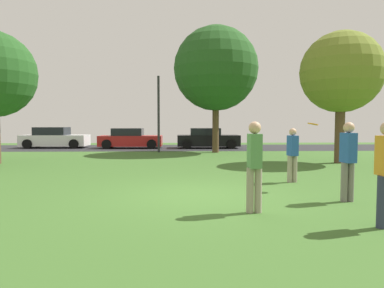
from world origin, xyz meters
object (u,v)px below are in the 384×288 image
Objects in this scene: person_bystander at (254,162)px; parked_car_black at (208,139)px; maple_tree_far at (341,73)px; person_thrower at (348,158)px; oak_tree_left at (216,69)px; parked_car_red at (130,139)px; frisbee_disc at (313,124)px; parked_car_white at (55,138)px; street_lamp_post at (159,114)px; person_catcher at (292,153)px.

person_bystander reaches higher than parked_car_black.
maple_tree_far is 8.47m from person_thrower.
maple_tree_far reaches higher than person_bystander.
person_bystander is at bearing -92.67° from oak_tree_left.
parked_car_black reaches higher than parked_car_red.
frisbee_disc is at bearing -44.36° from person_bystander.
street_lamp_post is (7.54, -3.95, 1.59)m from parked_car_white.
oak_tree_left is at bearing -2.15° from person_thrower.
person_thrower reaches higher than parked_car_white.
parked_car_white is 5.37m from parked_car_red.
street_lamp_post is (-4.56, 10.54, 1.39)m from person_catcher.
parked_car_white is (-10.90, 4.17, -4.22)m from oak_tree_left.
parked_car_black is at bearing 93.01° from oak_tree_left.
person_catcher is at bearing -64.33° from parked_car_red.
person_thrower is at bearing -72.06° from person_bystander.
parked_car_red is (-7.16, 16.53, -0.34)m from person_thrower.
person_thrower is at bearing -0.00° from person_catcher.
parked_car_white is 10.73m from parked_car_black.
parked_car_red is 5.36m from parked_car_black.
parked_car_white is (-12.51, 16.98, -0.31)m from person_thrower.
parked_car_red is at bearing 179.00° from parked_car_black.
person_catcher is 15.58m from parked_car_red.
street_lamp_post reaches higher than parked_car_red.
maple_tree_far is 18.76m from parked_car_white.
street_lamp_post is at bearing -27.66° from parked_car_white.
person_thrower is at bearing -69.13° from street_lamp_post.
person_bystander is (-2.25, -0.87, 0.01)m from person_thrower.
maple_tree_far reaches higher than parked_car_black.
parked_car_black is at bearing 176.39° from person_catcher.
oak_tree_left reaches higher than maple_tree_far.
parked_car_red is (-4.91, 17.39, -0.34)m from person_bystander.
maple_tree_far is 6.72m from person_catcher.
person_thrower is 2.41m from person_bystander.
street_lamp_post is (2.19, -3.50, 1.61)m from parked_car_red.
person_bystander is 0.40× the size of parked_car_white.
person_catcher is (-3.62, -4.79, -3.02)m from maple_tree_far.
maple_tree_far is 3.58× the size of person_catcher.
person_bystander is (-1.84, -3.36, 0.12)m from person_catcher.
maple_tree_far is at bearing -61.29° from parked_car_black.
oak_tree_left reaches higher than parked_car_black.
maple_tree_far is at bearing -35.12° from street_lamp_post.
person_catcher is at bearing -66.61° from street_lamp_post.
maple_tree_far is 1.25× the size of street_lamp_post.
frisbee_disc is at bearing -0.00° from person_catcher.
maple_tree_far is at bearing -37.05° from person_bystander.
street_lamp_post is (-4.73, 11.60, 0.55)m from frisbee_disc.
parked_car_black is at bearing 95.95° from frisbee_disc.
person_thrower is at bearing -82.84° from oak_tree_left.
oak_tree_left is 4.19× the size of person_bystander.
person_thrower is 0.39× the size of parked_car_white.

